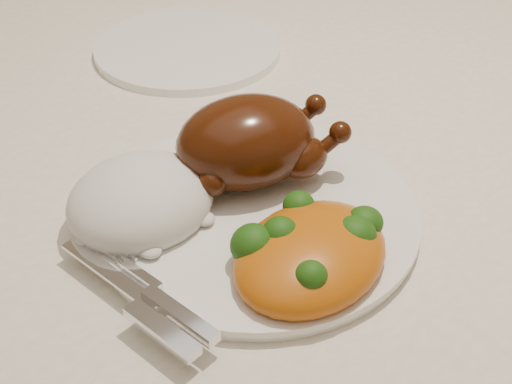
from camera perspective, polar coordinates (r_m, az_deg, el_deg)
dining_table at (r=0.83m, az=-8.44°, el=-1.30°), size 1.60×0.90×0.76m
tablecloth at (r=0.78m, az=-8.92°, el=2.91°), size 1.73×1.03×0.18m
dinner_plate at (r=0.63m, az=0.00°, el=-1.89°), size 0.37×0.37×0.01m
side_plate at (r=0.93m, az=-5.48°, el=11.36°), size 0.24×0.24×0.01m
roast_chicken at (r=0.65m, az=-0.45°, el=4.06°), size 0.17×0.13×0.08m
rice_mound at (r=0.63m, az=-9.21°, el=-0.75°), size 0.15×0.13×0.07m
mac_and_cheese at (r=0.57m, az=4.53°, el=-4.56°), size 0.17×0.14×0.05m
cutlery at (r=0.54m, az=-8.25°, el=-8.92°), size 0.05×0.17×0.01m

